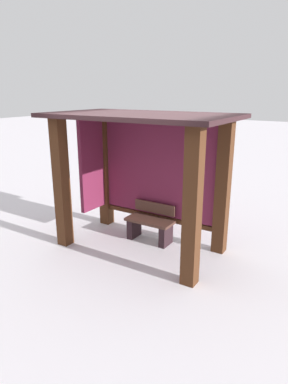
% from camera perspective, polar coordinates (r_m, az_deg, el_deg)
% --- Properties ---
extents(ground_plane, '(60.00, 60.00, 0.00)m').
position_cam_1_polar(ground_plane, '(6.16, -0.62, -9.38)').
color(ground_plane, white).
extents(bus_shelter, '(3.09, 1.81, 2.38)m').
position_cam_1_polar(bus_shelter, '(5.84, -0.49, 5.66)').
color(bus_shelter, '#442514').
rests_on(bus_shelter, ground).
extents(bench_left_inside, '(0.90, 0.40, 0.71)m').
position_cam_1_polar(bench_left_inside, '(6.29, 1.07, -5.68)').
color(bench_left_inside, '#482D23').
rests_on(bench_left_inside, ground).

